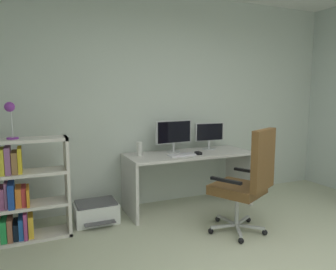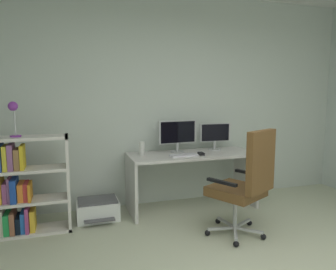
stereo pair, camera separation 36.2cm
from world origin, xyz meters
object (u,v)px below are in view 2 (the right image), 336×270
Objects in this scene: desktop_speaker at (142,148)px; monitor_main at (177,133)px; computer_mouse at (201,154)px; printer at (98,209)px; desk at (192,167)px; bookshelf at (23,189)px; desk_lamp at (13,112)px; monitor_secondary at (215,134)px; keyboard at (184,155)px; office_chair at (246,182)px.

monitor_main is at bearing 5.58° from desktop_speaker.
computer_mouse reaches higher than printer.
desk is at bearing 0.22° from printer.
desk_lamp is (-0.04, -0.00, 0.81)m from bookshelf.
monitor_secondary is at bearing 0.01° from monitor_main.
keyboard is (-0.55, -0.26, -0.21)m from monitor_secondary.
office_chair reaches higher than desk.
monitor_main is 3.03× the size of desktop_speaker.
office_chair is (0.35, -1.08, -0.38)m from monitor_main.
desktop_speaker is (-1.02, -0.05, -0.13)m from monitor_secondary.
monitor_main is 1.92m from desk_lamp.
monitor_main is 0.54m from monitor_secondary.
desk is at bearing -36.73° from monitor_main.
office_chair is 2.33× the size of printer.
office_chair is (0.14, -0.81, -0.15)m from computer_mouse.
computer_mouse is 2.06m from bookshelf.
monitor_main is 1.20m from office_chair.
monitor_main reaches higher than printer.
office_chair is 3.13× the size of desk_lamp.
computer_mouse is 0.09× the size of office_chair.
keyboard reaches higher than desk.
monitor_secondary is 0.37× the size of office_chair.
desk_lamp is at bearing -175.67° from desk.
monitor_main is 1.92m from bookshelf.
computer_mouse is at bearing 99.65° from office_chair.
bookshelf is (-1.35, -0.22, -0.32)m from desktop_speaker.
monitor_secondary is at bearing 80.47° from office_chair.
desktop_speaker is (-0.65, 0.07, 0.27)m from desk.
bookshelf is at bearing -177.47° from computer_mouse.
computer_mouse is (0.22, -0.27, -0.23)m from monitor_main.
office_chair is 1.77m from printer.
bookshelf reaches higher than desktop_speaker.
printer is (-1.04, 0.14, -0.62)m from keyboard.
monitor_secondary reaches higher than printer.
computer_mouse is (0.06, -0.15, 0.20)m from desk.
desktop_speaker is (-0.49, -0.05, -0.16)m from monitor_main.
desktop_speaker is 0.15× the size of office_chair.
bookshelf reaches higher than keyboard.
monitor_secondary reaches higher than bookshelf.
keyboard is 0.93× the size of desk_lamp.
bookshelf is 2.15× the size of printer.
monitor_secondary is 1.15× the size of desk_lamp.
computer_mouse is 0.10× the size of bookshelf.
keyboard is 3.40× the size of computer_mouse.
desk is 3.36× the size of printer.
office_chair reaches higher than desktop_speaker.
monitor_main is at bearing 130.83° from computer_mouse.
desk_lamp is at bearing -173.54° from monitor_secondary.
desk is at bearing -6.30° from desktop_speaker.
monitor_main is 0.42m from computer_mouse.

